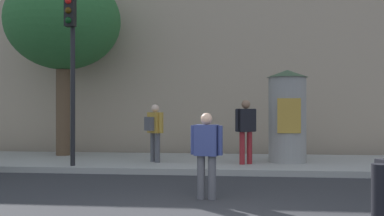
# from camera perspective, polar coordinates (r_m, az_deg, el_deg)

# --- Properties ---
(sidewalk_curb) EXTENTS (36.00, 4.00, 0.15)m
(sidewalk_curb) POSITION_cam_1_polar(r_m,az_deg,el_deg) (13.25, 3.38, -6.59)
(sidewalk_curb) COLOR #9E9B93
(sidewalk_curb) RESTS_ON ground_plane
(building_backdrop) EXTENTS (36.00, 5.00, 8.31)m
(building_backdrop) POSITION_cam_1_polar(r_m,az_deg,el_deg) (18.34, 4.22, 8.01)
(building_backdrop) COLOR tan
(building_backdrop) RESTS_ON ground_plane
(traffic_light) EXTENTS (0.24, 0.45, 4.20)m
(traffic_light) POSITION_cam_1_polar(r_m,az_deg,el_deg) (12.25, -14.25, 6.52)
(traffic_light) COLOR black
(traffic_light) RESTS_ON sidewalk_curb
(poster_column) EXTENTS (1.09, 1.09, 2.46)m
(poster_column) POSITION_cam_1_polar(r_m,az_deg,el_deg) (12.98, 11.33, -0.86)
(poster_column) COLOR gray
(poster_column) RESTS_ON sidewalk_curb
(street_tree) EXTENTS (3.50, 3.50, 5.61)m
(street_tree) POSITION_cam_1_polar(r_m,az_deg,el_deg) (15.32, -15.17, 9.90)
(street_tree) COLOR brown
(street_tree) RESTS_ON sidewalk_curb
(pedestrian_with_bag) EXTENTS (0.57, 0.32, 1.50)m
(pedestrian_with_bag) POSITION_cam_1_polar(r_m,az_deg,el_deg) (8.32, 1.75, -5.00)
(pedestrian_with_bag) COLOR #4C4C51
(pedestrian_with_bag) RESTS_ON ground_plane
(pedestrian_with_backpack) EXTENTS (0.52, 0.52, 1.54)m
(pedestrian_with_backpack) POSITION_cam_1_polar(r_m,az_deg,el_deg) (12.76, -4.52, -2.39)
(pedestrian_with_backpack) COLOR #4C4C51
(pedestrian_with_backpack) RESTS_ON sidewalk_curb
(pedestrian_tallest) EXTENTS (0.54, 0.46, 1.65)m
(pedestrian_tallest) POSITION_cam_1_polar(r_m,az_deg,el_deg) (12.33, 6.46, -2.19)
(pedestrian_tallest) COLOR maroon
(pedestrian_tallest) RESTS_ON sidewalk_curb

